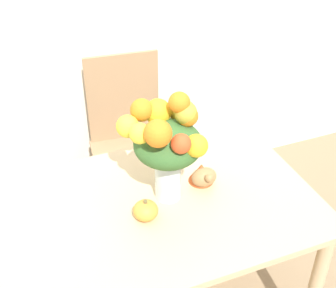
{
  "coord_description": "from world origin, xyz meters",
  "views": [
    {
      "loc": [
        -0.47,
        -1.3,
        1.99
      ],
      "look_at": [
        0.07,
        0.04,
        0.99
      ],
      "focal_mm": 50.0,
      "sensor_mm": 36.0,
      "label": 1
    }
  ],
  "objects_px": {
    "flower_vase": "(168,141)",
    "dining_chair_near_window": "(130,143)",
    "pumpkin": "(146,210)",
    "turkey_figurine": "(203,175)"
  },
  "relations": [
    {
      "from": "flower_vase",
      "to": "pumpkin",
      "type": "bearing_deg",
      "value": -143.29
    },
    {
      "from": "pumpkin",
      "to": "dining_chair_near_window",
      "type": "distance_m",
      "value": 0.88
    },
    {
      "from": "turkey_figurine",
      "to": "pumpkin",
      "type": "bearing_deg",
      "value": -158.91
    },
    {
      "from": "flower_vase",
      "to": "pumpkin",
      "type": "distance_m",
      "value": 0.28
    },
    {
      "from": "flower_vase",
      "to": "pumpkin",
      "type": "xyz_separation_m",
      "value": [
        -0.13,
        -0.1,
        -0.23
      ]
    },
    {
      "from": "pumpkin",
      "to": "flower_vase",
      "type": "bearing_deg",
      "value": 36.71
    },
    {
      "from": "pumpkin",
      "to": "dining_chair_near_window",
      "type": "xyz_separation_m",
      "value": [
        0.19,
        0.82,
        -0.26
      ]
    },
    {
      "from": "pumpkin",
      "to": "turkey_figurine",
      "type": "bearing_deg",
      "value": 21.09
    },
    {
      "from": "flower_vase",
      "to": "dining_chair_near_window",
      "type": "distance_m",
      "value": 0.88
    },
    {
      "from": "flower_vase",
      "to": "pumpkin",
      "type": "relative_size",
      "value": 4.64
    }
  ]
}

